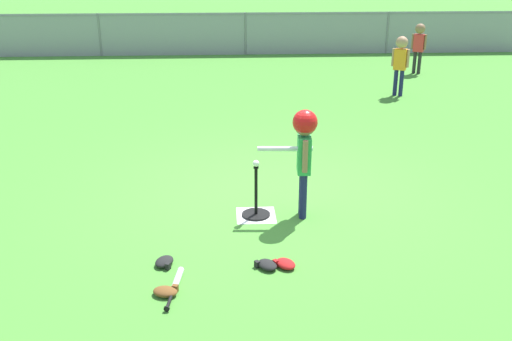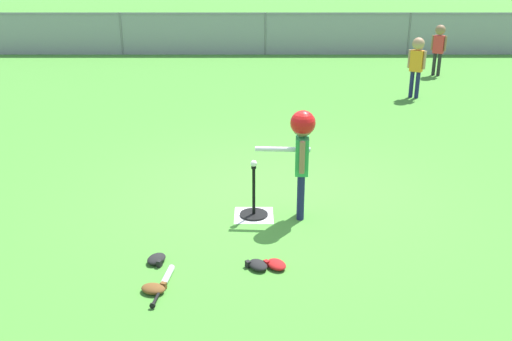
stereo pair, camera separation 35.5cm
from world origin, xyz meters
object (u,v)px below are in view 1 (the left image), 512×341
(fielder_deep_right, at_px, (401,58))
(glove_tossed_aside, at_px, (166,291))
(fielder_deep_left, at_px, (419,42))
(glove_by_plate, at_px, (267,265))
(baseball_on_tee, at_px, (256,163))
(spare_bat_silver, at_px, (176,283))
(glove_outfield_drop, at_px, (285,264))
(batting_tee, at_px, (256,208))
(batter_child, at_px, (304,142))
(glove_near_bats, at_px, (165,262))

(fielder_deep_right, relative_size, glove_tossed_aside, 4.66)
(fielder_deep_left, xyz_separation_m, glove_by_plate, (-4.23, -8.78, -0.72))
(baseball_on_tee, height_order, glove_by_plate, baseball_on_tee)
(baseball_on_tee, distance_m, glove_tossed_aside, 1.89)
(spare_bat_silver, distance_m, glove_outfield_drop, 1.05)
(fielder_deep_right, xyz_separation_m, spare_bat_silver, (-4.00, -6.89, -0.74))
(spare_bat_silver, bearing_deg, glove_outfield_drop, 14.81)
(batting_tee, xyz_separation_m, glove_outfield_drop, (0.22, -1.14, -0.05))
(batter_child, xyz_separation_m, spare_bat_silver, (-1.32, -1.38, -0.85))
(batting_tee, distance_m, fielder_deep_right, 6.38)
(batter_child, relative_size, glove_near_bats, 4.70)
(batting_tee, bearing_deg, spare_bat_silver, -119.52)
(baseball_on_tee, bearing_deg, glove_tossed_aside, -119.44)
(fielder_deep_right, distance_m, glove_near_bats, 7.76)
(batter_child, distance_m, spare_bat_silver, 2.09)
(fielder_deep_left, height_order, glove_outfield_drop, fielder_deep_left)
(batting_tee, height_order, glove_outfield_drop, batting_tee)
(glove_tossed_aside, height_order, glove_outfield_drop, same)
(fielder_deep_right, height_order, glove_outfield_drop, fielder_deep_right)
(spare_bat_silver, relative_size, glove_by_plate, 2.36)
(glove_outfield_drop, bearing_deg, baseball_on_tee, 100.67)
(batting_tee, distance_m, spare_bat_silver, 1.62)
(fielder_deep_right, relative_size, glove_by_plate, 4.42)
(baseball_on_tee, relative_size, fielder_deep_left, 0.06)
(glove_near_bats, bearing_deg, batting_tee, 48.02)
(fielder_deep_right, height_order, fielder_deep_left, fielder_deep_right)
(spare_bat_silver, bearing_deg, batting_tee, 60.48)
(batting_tee, bearing_deg, glove_outfield_drop, -79.33)
(batting_tee, xyz_separation_m, glove_near_bats, (-0.94, -1.04, -0.05))
(fielder_deep_left, relative_size, glove_near_bats, 4.43)
(batting_tee, relative_size, glove_by_plate, 2.20)
(batting_tee, height_order, glove_tossed_aside, batting_tee)
(baseball_on_tee, relative_size, glove_tossed_aside, 0.29)
(fielder_deep_left, distance_m, glove_by_plate, 9.77)
(fielder_deep_left, bearing_deg, glove_by_plate, -115.71)
(glove_by_plate, xyz_separation_m, glove_near_bats, (-0.98, 0.11, 0.00))
(batter_child, relative_size, glove_tossed_aside, 4.83)
(fielder_deep_right, distance_m, glove_outfield_drop, 7.30)
(batter_child, distance_m, fielder_deep_right, 6.13)
(glove_tossed_aside, bearing_deg, fielder_deep_left, 60.74)
(baseball_on_tee, distance_m, fielder_deep_right, 6.35)
(batter_child, bearing_deg, glove_near_bats, -145.20)
(fielder_deep_left, height_order, glove_tossed_aside, fielder_deep_left)
(glove_near_bats, distance_m, glove_outfield_drop, 1.16)
(fielder_deep_left, xyz_separation_m, glove_outfield_drop, (-4.05, -8.77, -0.72))
(batter_child, bearing_deg, spare_bat_silver, -133.64)
(glove_near_bats, xyz_separation_m, glove_tossed_aside, (0.06, -0.52, 0.00))
(batting_tee, bearing_deg, batter_child, -3.41)
(glove_tossed_aside, bearing_deg, fielder_deep_right, 59.91)
(glove_by_plate, relative_size, glove_tossed_aside, 1.05)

